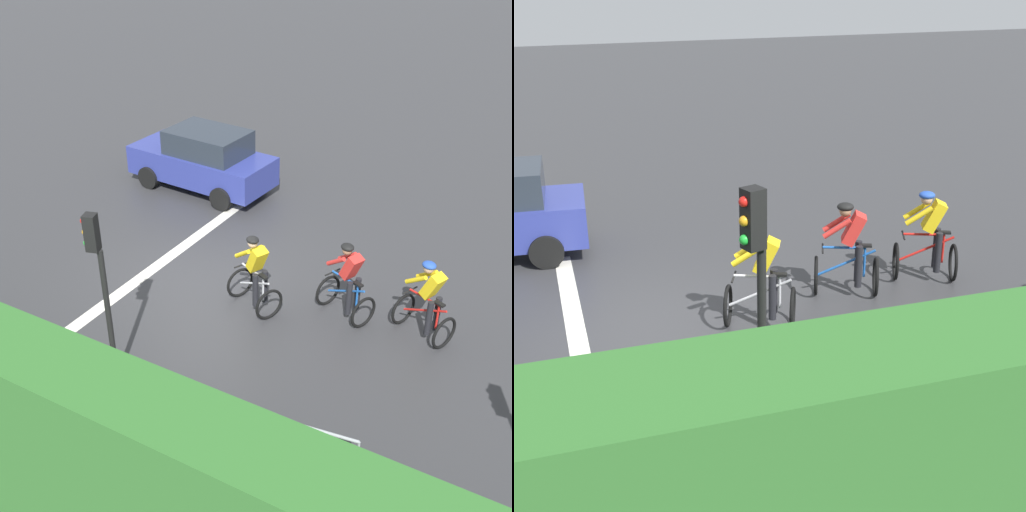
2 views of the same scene
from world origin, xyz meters
TOP-DOWN VIEW (x-y plane):
  - ground_plane at (0.00, 0.00)m, footprint 80.00×80.00m
  - sidewalk_kerb at (5.02, 2.00)m, footprint 2.80×24.10m
  - hedge_wall at (6.22, 2.00)m, footprint 1.10×24.10m
  - road_marking_stop_line at (0.00, -1.17)m, footprint 7.00×0.30m
  - cyclist_lead at (-0.36, 5.01)m, footprint 1.04×1.26m
  - cyclist_second at (-0.22, 3.41)m, footprint 1.03×1.25m
  - cyclist_mid at (0.47, 1.65)m, footprint 1.06×1.26m
  - traffic_light_near_crossing at (3.70, 0.56)m, footprint 0.25×0.30m
  - pedestrian_railing_kerbside at (4.12, 3.36)m, footprint 0.59×3.96m

SIDE VIEW (x-z plane):
  - ground_plane at x=0.00m, z-range 0.00..0.00m
  - road_marking_stop_line at x=0.00m, z-range 0.00..0.01m
  - sidewalk_kerb at x=5.02m, z-range 0.00..0.12m
  - cyclist_lead at x=-0.36m, z-range -0.03..1.63m
  - cyclist_second at x=-0.22m, z-range -0.03..1.63m
  - cyclist_mid at x=0.47m, z-range -0.03..1.63m
  - pedestrian_railing_kerbside at x=4.12m, z-range 0.29..1.32m
  - hedge_wall at x=6.22m, z-range 0.00..2.87m
  - traffic_light_near_crossing at x=3.70m, z-range 0.55..3.89m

